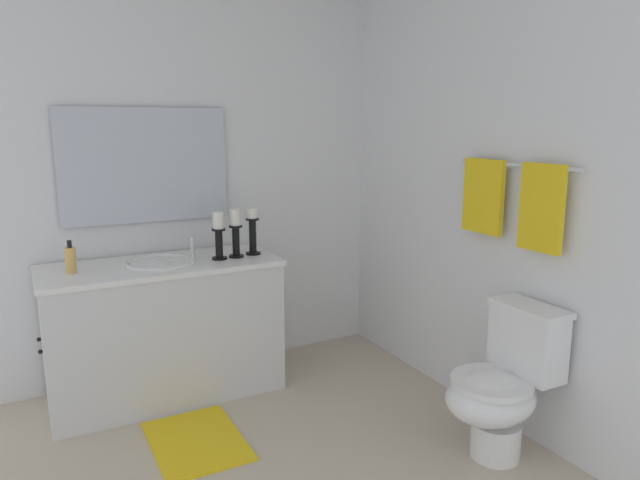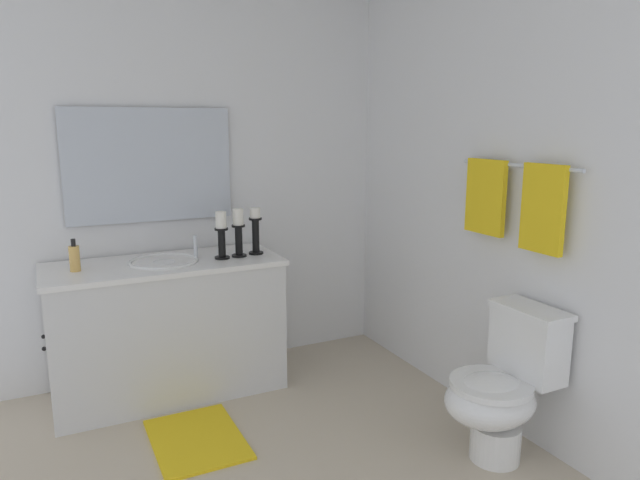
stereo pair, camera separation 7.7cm
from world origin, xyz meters
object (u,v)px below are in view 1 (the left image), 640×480
(toilet, at_px, (502,386))
(bath_mat, at_px, (197,441))
(towel_center, at_px, (542,208))
(sink_basin, at_px, (161,269))
(candle_holder_short, at_px, (236,232))
(vanity_cabinet, at_px, (165,329))
(towel_bar, at_px, (516,165))
(towel_near_vanity, at_px, (483,196))
(candle_holder_mid, at_px, (219,234))
(candle_holder_tall, at_px, (253,230))
(soap_bottle, at_px, (71,259))
(mirror, at_px, (145,166))

(toilet, bearing_deg, bath_mat, -122.01)
(towel_center, bearing_deg, sink_basin, -133.39)
(sink_basin, bearing_deg, candle_holder_short, 82.10)
(vanity_cabinet, relative_size, sink_basin, 3.36)
(towel_bar, xyz_separation_m, towel_near_vanity, (-0.19, -0.02, -0.18))
(towel_near_vanity, bearing_deg, sink_basin, -124.42)
(candle_holder_mid, distance_m, bath_mat, 1.16)
(candle_holder_mid, xyz_separation_m, towel_center, (1.34, 1.16, 0.25))
(towel_near_vanity, bearing_deg, towel_bar, 5.32)
(vanity_cabinet, distance_m, toilet, 1.92)
(candle_holder_tall, height_order, candle_holder_mid, candle_holder_tall)
(toilet, bearing_deg, towel_near_vanity, 153.45)
(candle_holder_mid, distance_m, soap_bottle, 0.81)
(towel_center, bearing_deg, mirror, -138.57)
(candle_holder_tall, distance_m, toilet, 1.68)
(candle_holder_mid, distance_m, towel_bar, 1.70)
(candle_holder_tall, distance_m, towel_center, 1.67)
(candle_holder_short, bearing_deg, sink_basin, -97.90)
(towel_bar, bearing_deg, mirror, -134.74)
(sink_basin, relative_size, candle_holder_short, 1.37)
(soap_bottle, xyz_separation_m, towel_near_vanity, (1.02, 1.96, 0.34))
(soap_bottle, bearing_deg, candle_holder_short, 86.37)
(mirror, relative_size, toilet, 1.33)
(toilet, height_order, towel_near_vanity, towel_near_vanity)
(candle_holder_tall, xyz_separation_m, soap_bottle, (-0.03, -1.03, -0.08))
(candle_holder_short, bearing_deg, towel_bar, 42.80)
(candle_holder_short, distance_m, soap_bottle, 0.92)
(candle_holder_mid, distance_m, towel_center, 1.78)
(towel_near_vanity, bearing_deg, toilet, -26.55)
(candle_holder_tall, distance_m, soap_bottle, 1.04)
(candle_holder_short, xyz_separation_m, soap_bottle, (-0.06, -0.92, -0.08))
(mirror, height_order, candle_holder_mid, mirror)
(candle_holder_short, xyz_separation_m, candle_holder_mid, (0.01, -0.11, -0.01))
(vanity_cabinet, bearing_deg, towel_bar, 51.17)
(vanity_cabinet, height_order, candle_holder_short, candle_holder_short)
(towel_center, xyz_separation_m, bath_mat, (-0.78, -1.49, -1.21))
(sink_basin, xyz_separation_m, candle_holder_tall, (0.04, 0.56, 0.19))
(vanity_cabinet, distance_m, towel_center, 2.20)
(mirror, height_order, soap_bottle, mirror)
(candle_holder_mid, xyz_separation_m, bath_mat, (0.56, -0.33, -0.96))
(toilet, relative_size, towel_center, 1.80)
(towel_center, bearing_deg, candle_holder_short, -142.06)
(soap_bottle, relative_size, towel_bar, 0.23)
(sink_basin, xyz_separation_m, soap_bottle, (0.00, -0.48, 0.11))
(towel_center, bearing_deg, candle_holder_mid, -139.15)
(toilet, distance_m, towel_near_vanity, 0.98)
(toilet, bearing_deg, mirror, -143.08)
(mirror, xyz_separation_m, soap_bottle, (0.28, -0.48, -0.47))
(towel_bar, bearing_deg, candle_holder_mid, -134.25)
(vanity_cabinet, height_order, soap_bottle, soap_bottle)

